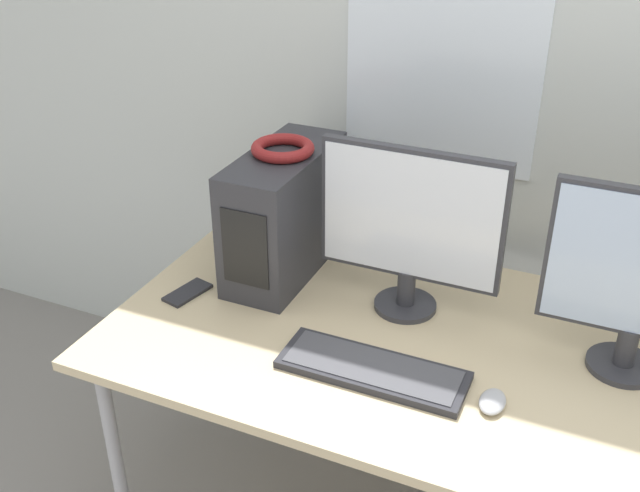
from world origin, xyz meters
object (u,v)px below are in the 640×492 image
keyboard (373,370)px  cell_phone (188,293)px  monitor_main (410,225)px  mouse (492,402)px  headphones (283,148)px  pc_tower (284,213)px

keyboard → cell_phone: 0.64m
monitor_main → mouse: bearing=-44.5°
headphones → mouse: 0.91m
headphones → cell_phone: 0.51m
mouse → keyboard: bearing=180.0°
mouse → cell_phone: 0.94m
headphones → keyboard: bearing=-41.4°
monitor_main → cell_phone: bearing=-162.5°
pc_tower → monitor_main: size_ratio=0.96×
pc_tower → keyboard: 0.60m
pc_tower → headphones: size_ratio=2.67×
monitor_main → keyboard: monitor_main is taller
pc_tower → keyboard: (0.43, -0.38, -0.18)m
monitor_main → cell_phone: 0.69m
keyboard → headphones: bearing=138.6°
keyboard → cell_phone: (-0.63, 0.12, -0.01)m
pc_tower → headphones: headphones is taller
headphones → monitor_main: 0.44m
pc_tower → headphones: (0.00, 0.00, 0.21)m
headphones → keyboard: headphones is taller
monitor_main → keyboard: size_ratio=1.07×
monitor_main → keyboard: 0.41m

